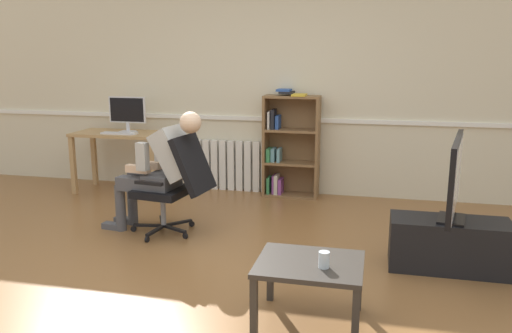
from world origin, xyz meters
The scene contains 14 objects.
ground_plane centered at (0.00, 0.00, 0.00)m, with size 18.00×18.00×0.00m, color brown.
back_wall centered at (0.00, 2.65, 1.35)m, with size 12.00×0.13×2.70m.
computer_desk centered at (-1.89, 2.15, 0.63)m, with size 1.15×0.57×0.76m.
imac_monitor centered at (-1.82, 2.23, 1.01)m, with size 0.48×0.14×0.43m.
keyboard centered at (-1.84, 2.01, 0.77)m, with size 0.42×0.12×0.02m, color silver.
computer_mouse centered at (-1.64, 2.03, 0.77)m, with size 0.06×0.10×0.03m, color white.
bookshelf centered at (0.17, 2.44, 0.60)m, with size 0.67×0.30×1.30m.
radiator centered at (-0.57, 2.54, 0.32)m, with size 0.96×0.08×0.64m.
office_chair centered at (-0.62, 0.82, 0.52)m, with size 0.83×0.62×0.97m.
person_seated centered at (-0.79, 0.84, 0.64)m, with size 1.06×0.44×1.19m.
tv_stand centered at (1.81, 0.55, 0.21)m, with size 0.93×0.39×0.41m.
tv_screen centered at (1.81, 0.55, 0.76)m, with size 0.26×1.02×0.66m.
coffee_table centered at (0.83, -0.55, 0.36)m, with size 0.67×0.55×0.42m.
drinking_glass centered at (0.93, -0.62, 0.47)m, with size 0.07×0.07×0.10m, color silver.
Camera 1 is at (1.19, -3.57, 1.69)m, focal length 35.92 mm.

